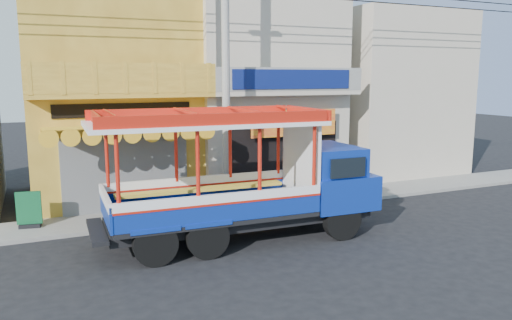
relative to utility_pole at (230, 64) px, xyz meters
The scene contains 12 objects.
ground 6.08m from the utility_pole, 75.53° to the right, with size 90.00×90.00×0.00m, color black.
sidewalk 5.09m from the utility_pole, 39.41° to the left, with size 30.00×2.00×0.12m, color slate.
shophouse_left 5.70m from the utility_pole, 124.03° to the left, with size 6.00×7.50×8.24m.
shophouse_right 5.54m from the utility_pole, 58.56° to the left, with size 6.00×6.75×8.24m.
party_pilaster 1.87m from the utility_pole, 95.46° to the left, with size 0.35×0.30×8.00m, color #BEB39C.
filler_building_right 10.98m from the utility_pole, 25.50° to the left, with size 6.00×6.00×7.60m, color #BEB39C.
utility_pole is the anchor object (origin of this frame).
songthaew_truck 4.10m from the utility_pole, 92.45° to the right, with size 8.12×2.93×3.75m.
green_sign 7.70m from the utility_pole, behind, with size 0.72×0.43×1.11m.
potted_plant_a 5.20m from the utility_pole, 11.21° to the left, with size 0.90×0.78×1.00m, color #26631C.
potted_plant_b 5.37m from the utility_pole, ahead, with size 0.51×0.41×0.92m, color #26631C.
potted_plant_c 6.42m from the utility_pole, 11.60° to the left, with size 0.49×0.49×0.88m, color #26631C.
Camera 1 is at (-6.76, -11.98, 4.64)m, focal length 35.00 mm.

